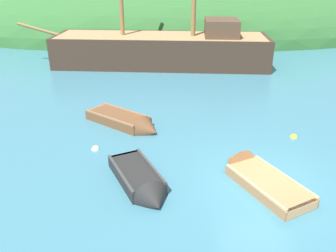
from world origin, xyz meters
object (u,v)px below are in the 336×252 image
at_px(buoy_white, 97,149).
at_px(rowboat_outer_right, 142,183).
at_px(rowboat_portside, 128,123).
at_px(rowboat_center, 256,177).
at_px(buoy_yellow, 295,137).
at_px(sailing_ship, 164,54).

bearing_deg(buoy_white, rowboat_outer_right, -52.07).
bearing_deg(rowboat_portside, rowboat_outer_right, -41.81).
bearing_deg(rowboat_outer_right, rowboat_portside, 165.84).
xyz_separation_m(rowboat_outer_right, buoy_white, (-1.93, 2.48, -0.14)).
height_order(rowboat_center, buoy_white, rowboat_center).
distance_m(rowboat_outer_right, buoy_yellow, 6.92).
distance_m(rowboat_center, rowboat_portside, 6.21).
distance_m(rowboat_center, rowboat_outer_right, 3.70).
relative_size(rowboat_center, rowboat_portside, 1.00).
height_order(rowboat_center, buoy_yellow, rowboat_center).
xyz_separation_m(rowboat_outer_right, rowboat_portside, (-0.94, 4.59, 0.01)).
relative_size(rowboat_outer_right, buoy_yellow, 11.39).
distance_m(rowboat_outer_right, rowboat_portside, 4.69).
height_order(sailing_ship, buoy_yellow, sailing_ship).
distance_m(sailing_ship, buoy_white, 12.60).
bearing_deg(buoy_yellow, rowboat_outer_right, -149.65).
bearing_deg(rowboat_center, sailing_ship, -15.06).
relative_size(rowboat_portside, buoy_yellow, 12.79).
distance_m(rowboat_center, buoy_white, 5.96).
xyz_separation_m(buoy_yellow, buoy_white, (-7.90, -1.02, 0.00)).
xyz_separation_m(rowboat_center, buoy_white, (-5.60, 2.04, -0.10)).
distance_m(rowboat_portside, buoy_white, 2.34).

